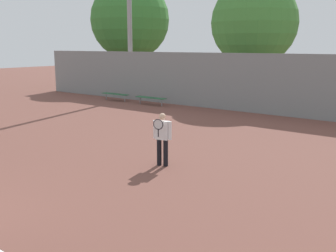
{
  "coord_description": "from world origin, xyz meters",
  "views": [
    {
      "loc": [
        8.35,
        -2.27,
        3.51
      ],
      "look_at": [
        0.71,
        7.75,
        0.92
      ],
      "focal_mm": 42.0,
      "sensor_mm": 36.0,
      "label": 1
    }
  ],
  "objects_px": {
    "light_pole_far_right": "(129,0)",
    "tree_green_broad": "(254,23)",
    "bench_courtside_near": "(115,94)",
    "tennis_player": "(162,136)",
    "tree_dark_dense": "(130,20)",
    "bench_courtside_far": "(151,98)"
  },
  "relations": [
    {
      "from": "light_pole_far_right",
      "to": "tree_green_broad",
      "type": "relative_size",
      "value": 1.52
    },
    {
      "from": "bench_courtside_near",
      "to": "tree_green_broad",
      "type": "distance_m",
      "value": 9.92
    },
    {
      "from": "tennis_player",
      "to": "bench_courtside_near",
      "type": "distance_m",
      "value": 14.39
    },
    {
      "from": "tennis_player",
      "to": "tree_dark_dense",
      "type": "relative_size",
      "value": 0.17
    },
    {
      "from": "tennis_player",
      "to": "light_pole_far_right",
      "type": "height_order",
      "value": "light_pole_far_right"
    },
    {
      "from": "tennis_player",
      "to": "tree_green_broad",
      "type": "xyz_separation_m",
      "value": [
        -4.22,
        14.79,
        3.99
      ]
    },
    {
      "from": "bench_courtside_far",
      "to": "tree_green_broad",
      "type": "bearing_deg",
      "value": 55.37
    },
    {
      "from": "bench_courtside_near",
      "to": "light_pole_far_right",
      "type": "height_order",
      "value": "light_pole_far_right"
    },
    {
      "from": "bench_courtside_near",
      "to": "tree_dark_dense",
      "type": "height_order",
      "value": "tree_dark_dense"
    },
    {
      "from": "bench_courtside_far",
      "to": "tennis_player",
      "type": "bearing_deg",
      "value": -48.6
    },
    {
      "from": "bench_courtside_near",
      "to": "bench_courtside_far",
      "type": "xyz_separation_m",
      "value": [
        2.98,
        -0.0,
        0.0
      ]
    },
    {
      "from": "bench_courtside_far",
      "to": "tree_dark_dense",
      "type": "distance_m",
      "value": 12.82
    },
    {
      "from": "tennis_player",
      "to": "light_pole_far_right",
      "type": "xyz_separation_m",
      "value": [
        -11.05,
        10.65,
        5.48
      ]
    },
    {
      "from": "bench_courtside_near",
      "to": "bench_courtside_far",
      "type": "height_order",
      "value": "same"
    },
    {
      "from": "tennis_player",
      "to": "light_pole_far_right",
      "type": "bearing_deg",
      "value": 122.67
    },
    {
      "from": "bench_courtside_far",
      "to": "bench_courtside_near",
      "type": "bearing_deg",
      "value": 180.0
    },
    {
      "from": "tree_green_broad",
      "to": "tree_dark_dense",
      "type": "xyz_separation_m",
      "value": [
        -12.61,
        2.18,
        0.77
      ]
    },
    {
      "from": "bench_courtside_near",
      "to": "tree_green_broad",
      "type": "xyz_separation_m",
      "value": [
        6.86,
        5.61,
        4.47
      ]
    },
    {
      "from": "bench_courtside_near",
      "to": "light_pole_far_right",
      "type": "xyz_separation_m",
      "value": [
        0.02,
        1.48,
        5.96
      ]
    },
    {
      "from": "tree_dark_dense",
      "to": "bench_courtside_far",
      "type": "bearing_deg",
      "value": -41.72
    },
    {
      "from": "bench_courtside_far",
      "to": "tree_dark_dense",
      "type": "height_order",
      "value": "tree_dark_dense"
    },
    {
      "from": "tree_dark_dense",
      "to": "light_pole_far_right",
      "type": "bearing_deg",
      "value": -47.56
    }
  ]
}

